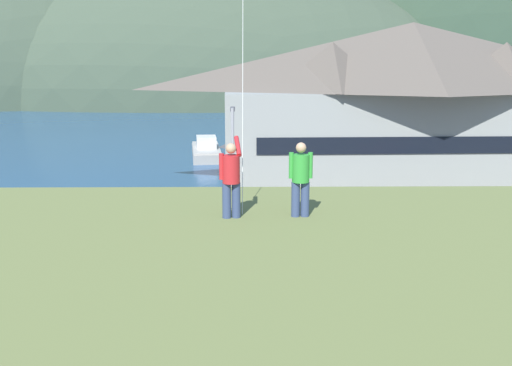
# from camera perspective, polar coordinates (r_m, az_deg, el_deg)

# --- Properties ---
(ground_plane) EXTENTS (600.00, 600.00, 0.00)m
(ground_plane) POSITION_cam_1_polar(r_m,az_deg,el_deg) (24.21, -3.29, -12.18)
(ground_plane) COLOR #66604C
(parking_lot_pad) EXTENTS (40.00, 20.00, 0.10)m
(parking_lot_pad) POSITION_cam_1_polar(r_m,az_deg,el_deg) (28.83, -2.87, -8.06)
(parking_lot_pad) COLOR slate
(parking_lot_pad) RESTS_ON ground
(bay_water) EXTENTS (360.00, 84.00, 0.03)m
(bay_water) POSITION_cam_1_polar(r_m,az_deg,el_deg) (82.70, -1.51, 4.94)
(bay_water) COLOR navy
(bay_water) RESTS_ON ground
(far_hill_east_peak) EXTENTS (118.58, 58.13, 56.22)m
(far_hill_east_peak) POSITION_cam_1_polar(r_m,az_deg,el_deg) (134.37, -5.21, 7.51)
(far_hill_east_peak) COLOR #42513D
(far_hill_east_peak) RESTS_ON ground
(harbor_lodge) EXTENTS (28.37, 12.16, 11.93)m
(harbor_lodge) POSITION_cam_1_polar(r_m,az_deg,el_deg) (46.50, 13.87, 7.13)
(harbor_lodge) COLOR #999E99
(harbor_lodge) RESTS_ON ground
(storage_shed_waterside) EXTENTS (5.23, 5.36, 4.75)m
(storage_shed_waterside) POSITION_cam_1_polar(r_m,az_deg,el_deg) (44.52, 0.73, 2.25)
(storage_shed_waterside) COLOR #338475
(storage_shed_waterside) RESTS_ON ground
(wharf_dock) EXTENTS (3.20, 15.94, 0.70)m
(wharf_dock) POSITION_cam_1_polar(r_m,az_deg,el_deg) (59.89, -1.05, 2.65)
(wharf_dock) COLOR #70604C
(wharf_dock) RESTS_ON ground
(moored_boat_wharfside) EXTENTS (3.38, 8.31, 2.16)m
(moored_boat_wharfside) POSITION_cam_1_polar(r_m,az_deg,el_deg) (59.75, -4.56, 2.96)
(moored_boat_wharfside) COLOR #A8A399
(moored_boat_wharfside) RESTS_ON ground
(moored_boat_outer_mooring) EXTENTS (2.12, 6.32, 2.16)m
(moored_boat_outer_mooring) POSITION_cam_1_polar(r_m,az_deg,el_deg) (60.35, 2.12, 3.07)
(moored_boat_outer_mooring) COLOR #A8A399
(moored_boat_outer_mooring) RESTS_ON ground
(parked_car_lone_by_shed) EXTENTS (4.35, 2.35, 1.82)m
(parked_car_lone_by_shed) POSITION_cam_1_polar(r_m,az_deg,el_deg) (25.51, 8.36, -8.44)
(parked_car_lone_by_shed) COLOR silver
(parked_car_lone_by_shed) RESTS_ON parking_lot_pad
(parked_car_front_row_end) EXTENTS (4.25, 2.15, 1.82)m
(parked_car_front_row_end) POSITION_cam_1_polar(r_m,az_deg,el_deg) (30.67, -7.85, -4.94)
(parked_car_front_row_end) COLOR silver
(parked_car_front_row_end) RESTS_ON parking_lot_pad
(parked_car_corner_spot) EXTENTS (4.33, 2.33, 1.82)m
(parked_car_corner_spot) POSITION_cam_1_polar(r_m,az_deg,el_deg) (31.98, 13.24, -4.45)
(parked_car_corner_spot) COLOR #9EA3A8
(parked_car_corner_spot) RESTS_ON parking_lot_pad
(parked_car_back_row_right) EXTENTS (4.26, 2.17, 1.82)m
(parked_car_back_row_right) POSITION_cam_1_polar(r_m,az_deg,el_deg) (25.75, -19.18, -8.80)
(parked_car_back_row_right) COLOR #236633
(parked_car_back_row_right) RESTS_ON parking_lot_pad
(parked_car_front_row_silver) EXTENTS (4.29, 2.23, 1.82)m
(parked_car_front_row_silver) POSITION_cam_1_polar(r_m,az_deg,el_deg) (23.94, -7.12, -9.79)
(parked_car_front_row_silver) COLOR #B28923
(parked_car_front_row_silver) RESTS_ON parking_lot_pad
(parking_light_pole) EXTENTS (0.24, 0.78, 6.94)m
(parking_light_pole) POSITION_cam_1_polar(r_m,az_deg,el_deg) (33.17, -2.12, 1.83)
(parking_light_pole) COLOR #ADADB2
(parking_light_pole) RESTS_ON parking_lot_pad
(person_kite_flyer) EXTENTS (0.52, 0.69, 1.86)m
(person_kite_flyer) POSITION_cam_1_polar(r_m,az_deg,el_deg) (14.31, -2.28, 0.52)
(person_kite_flyer) COLOR #384770
(person_kite_flyer) RESTS_ON grassy_hill_foreground
(person_companion) EXTENTS (0.55, 0.40, 1.74)m
(person_companion) POSITION_cam_1_polar(r_m,az_deg,el_deg) (14.45, 4.09, 0.54)
(person_companion) COLOR #384770
(person_companion) RESTS_ON grassy_hill_foreground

